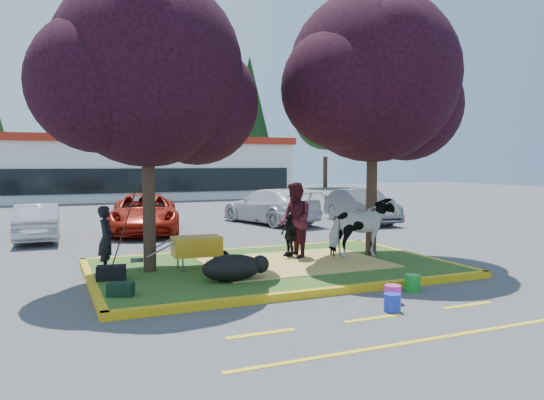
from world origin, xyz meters
name	(u,v)px	position (x,y,z in m)	size (l,w,h in m)	color
ground	(272,271)	(0.00, 0.00, 0.00)	(90.00, 90.00, 0.00)	#424244
median_island	(272,268)	(0.00, 0.00, 0.07)	(8.00, 5.00, 0.15)	#264B17
curb_near	(325,292)	(0.00, -2.58, 0.07)	(8.30, 0.16, 0.15)	gold
curb_far	(236,251)	(0.00, 2.58, 0.07)	(8.30, 0.16, 0.15)	gold
curb_left	(91,283)	(-4.08, 0.00, 0.07)	(0.16, 5.30, 0.15)	gold
curb_right	(412,256)	(4.08, 0.00, 0.07)	(0.16, 5.30, 0.15)	gold
straw_bedding	(295,262)	(0.60, 0.00, 0.15)	(4.20, 3.00, 0.01)	#E2BE5D
tree_purple_left	(148,80)	(-2.78, 0.38, 4.36)	(5.06, 4.20, 6.51)	black
tree_purple_right	(374,84)	(2.92, 0.18, 4.56)	(5.30, 4.40, 6.82)	black
fire_lane_stripe_a	(261,334)	(-2.00, -4.20, 0.00)	(1.10, 0.12, 0.01)	yellow
fire_lane_stripe_b	(374,318)	(0.00, -4.20, 0.00)	(1.10, 0.12, 0.01)	yellow
fire_lane_stripe_c	(467,305)	(2.00, -4.20, 0.00)	(1.10, 0.12, 0.01)	yellow
fire_lane_long	(421,341)	(0.00, -5.40, 0.00)	(6.00, 0.10, 0.01)	yellow
retail_building	(146,167)	(2.00, 27.98, 2.25)	(20.40, 8.40, 4.40)	silver
treeline	(117,105)	(1.23, 37.61, 7.73)	(46.58, 7.80, 14.63)	black
cow	(363,228)	(2.49, -0.03, 0.92)	(0.83, 1.81, 1.53)	white
calf	(232,268)	(-1.45, -1.27, 0.42)	(1.25, 0.71, 0.54)	black
handler	(106,239)	(-3.70, 0.64, 0.88)	(0.53, 0.35, 1.47)	black
visitor_a	(295,220)	(0.91, 0.62, 1.11)	(0.94, 0.73, 1.92)	#41121F
visitor_b	(289,235)	(0.81, 0.79, 0.71)	(0.65, 0.27, 1.11)	black
wheelbarrow	(197,247)	(-1.76, 0.23, 0.66)	(1.96, 0.71, 0.74)	black
gear_bag_dark	(111,273)	(-3.70, -0.20, 0.30)	(0.58, 0.32, 0.30)	black
gear_bag_green	(121,289)	(-3.70, -1.63, 0.27)	(0.45, 0.28, 0.24)	black
bucket_green	(412,283)	(1.76, -2.96, 0.17)	(0.31, 0.31, 0.34)	#169226
bucket_pink	(393,294)	(0.87, -3.53, 0.16)	(0.31, 0.31, 0.33)	#E5329D
bucket_blue	(392,303)	(0.52, -3.99, 0.15)	(0.29, 0.29, 0.31)	#1931CD
car_silver	(38,222)	(-5.14, 7.52, 0.61)	(1.30, 3.73, 1.23)	#AAADB3
car_red	(144,213)	(-1.58, 8.19, 0.71)	(2.37, 5.14, 1.43)	#A11B0D
car_white	(270,206)	(3.85, 9.15, 0.74)	(2.07, 5.08, 1.47)	silver
car_grey	(361,206)	(7.51, 7.80, 0.72)	(1.52, 4.36, 1.44)	#56585E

